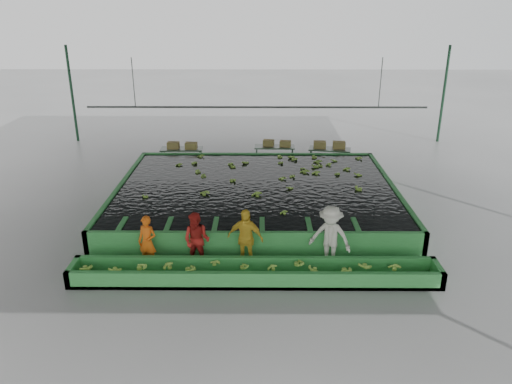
{
  "coord_description": "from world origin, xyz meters",
  "views": [
    {
      "loc": [
        0.11,
        -15.38,
        7.16
      ],
      "look_at": [
        0.0,
        0.5,
        1.0
      ],
      "focal_mm": 35.0,
      "sensor_mm": 36.0,
      "label": 1
    }
  ],
  "objects_px": {
    "sorting_trough": "(255,273)",
    "worker_c": "(245,238)",
    "worker_a": "(147,242)",
    "box_stack_left": "(182,149)",
    "packing_table_right": "(329,157)",
    "box_stack_mid": "(277,146)",
    "box_stack_right": "(329,148)",
    "packing_table_mid": "(274,155)",
    "worker_d": "(330,237)",
    "flotation_tank": "(256,196)",
    "worker_b": "(197,240)",
    "packing_table_left": "(182,157)"
  },
  "relations": [
    {
      "from": "worker_d",
      "to": "packing_table_right",
      "type": "relative_size",
      "value": 1.0
    },
    {
      "from": "box_stack_mid",
      "to": "packing_table_right",
      "type": "bearing_deg",
      "value": -9.73
    },
    {
      "from": "worker_a",
      "to": "worker_c",
      "type": "distance_m",
      "value": 2.77
    },
    {
      "from": "flotation_tank",
      "to": "packing_table_left",
      "type": "bearing_deg",
      "value": 125.26
    },
    {
      "from": "packing_table_right",
      "to": "box_stack_left",
      "type": "bearing_deg",
      "value": -179.27
    },
    {
      "from": "sorting_trough",
      "to": "worker_a",
      "type": "relative_size",
      "value": 6.52
    },
    {
      "from": "box_stack_mid",
      "to": "worker_a",
      "type": "bearing_deg",
      "value": -112.48
    },
    {
      "from": "packing_table_mid",
      "to": "box_stack_left",
      "type": "relative_size",
      "value": 1.38
    },
    {
      "from": "worker_a",
      "to": "box_stack_left",
      "type": "relative_size",
      "value": 1.15
    },
    {
      "from": "worker_a",
      "to": "box_stack_mid",
      "type": "relative_size",
      "value": 1.21
    },
    {
      "from": "flotation_tank",
      "to": "packing_table_right",
      "type": "xyz_separation_m",
      "value": [
        3.3,
        4.86,
        -0.03
      ]
    },
    {
      "from": "flotation_tank",
      "to": "packing_table_mid",
      "type": "distance_m",
      "value": 5.33
    },
    {
      "from": "sorting_trough",
      "to": "box_stack_mid",
      "type": "relative_size",
      "value": 7.92
    },
    {
      "from": "worker_a",
      "to": "box_stack_mid",
      "type": "height_order",
      "value": "worker_a"
    },
    {
      "from": "box_stack_mid",
      "to": "box_stack_right",
      "type": "height_order",
      "value": "box_stack_right"
    },
    {
      "from": "worker_a",
      "to": "worker_c",
      "type": "height_order",
      "value": "worker_c"
    },
    {
      "from": "packing_table_mid",
      "to": "box_stack_left",
      "type": "distance_m",
      "value": 4.23
    },
    {
      "from": "worker_c",
      "to": "packing_table_right",
      "type": "height_order",
      "value": "worker_c"
    },
    {
      "from": "box_stack_mid",
      "to": "worker_c",
      "type": "bearing_deg",
      "value": -97.12
    },
    {
      "from": "worker_b",
      "to": "worker_c",
      "type": "bearing_deg",
      "value": 16.06
    },
    {
      "from": "box_stack_left",
      "to": "packing_table_left",
      "type": "bearing_deg",
      "value": 134.35
    },
    {
      "from": "worker_a",
      "to": "sorting_trough",
      "type": "bearing_deg",
      "value": 4.24
    },
    {
      "from": "packing_table_mid",
      "to": "box_stack_right",
      "type": "height_order",
      "value": "box_stack_right"
    },
    {
      "from": "sorting_trough",
      "to": "packing_table_mid",
      "type": "relative_size",
      "value": 5.45
    },
    {
      "from": "packing_table_right",
      "to": "worker_d",
      "type": "bearing_deg",
      "value": -97.43
    },
    {
      "from": "packing_table_right",
      "to": "box_stack_left",
      "type": "height_order",
      "value": "box_stack_left"
    },
    {
      "from": "packing_table_left",
      "to": "worker_b",
      "type": "bearing_deg",
      "value": -79.07
    },
    {
      "from": "worker_d",
      "to": "packing_table_mid",
      "type": "xyz_separation_m",
      "value": [
        -1.29,
        9.57,
        -0.51
      ]
    },
    {
      "from": "worker_c",
      "to": "packing_table_right",
      "type": "relative_size",
      "value": 0.95
    },
    {
      "from": "flotation_tank",
      "to": "worker_b",
      "type": "distance_m",
      "value": 4.62
    },
    {
      "from": "sorting_trough",
      "to": "worker_c",
      "type": "xyz_separation_m",
      "value": [
        -0.28,
        0.8,
        0.63
      ]
    },
    {
      "from": "worker_a",
      "to": "worker_b",
      "type": "xyz_separation_m",
      "value": [
        1.4,
        0.0,
        0.05
      ]
    },
    {
      "from": "sorting_trough",
      "to": "worker_c",
      "type": "relative_size",
      "value": 5.67
    },
    {
      "from": "box_stack_left",
      "to": "worker_d",
      "type": "bearing_deg",
      "value": -58.93
    },
    {
      "from": "flotation_tank",
      "to": "worker_d",
      "type": "bearing_deg",
      "value": -63.94
    },
    {
      "from": "packing_table_left",
      "to": "box_stack_left",
      "type": "xyz_separation_m",
      "value": [
        0.04,
        -0.04,
        0.43
      ]
    },
    {
      "from": "worker_b",
      "to": "packing_table_left",
      "type": "distance_m",
      "value": 9.3
    },
    {
      "from": "worker_d",
      "to": "sorting_trough",
      "type": "bearing_deg",
      "value": -134.9
    },
    {
      "from": "sorting_trough",
      "to": "worker_a",
      "type": "xyz_separation_m",
      "value": [
        -3.04,
        0.8,
        0.52
      ]
    },
    {
      "from": "packing_table_left",
      "to": "packing_table_mid",
      "type": "xyz_separation_m",
      "value": [
        4.22,
        0.45,
        -0.01
      ]
    },
    {
      "from": "worker_a",
      "to": "box_stack_right",
      "type": "xyz_separation_m",
      "value": [
        6.32,
        9.23,
        0.08
      ]
    },
    {
      "from": "worker_c",
      "to": "box_stack_left",
      "type": "height_order",
      "value": "worker_c"
    },
    {
      "from": "flotation_tank",
      "to": "worker_b",
      "type": "height_order",
      "value": "worker_b"
    },
    {
      "from": "worker_c",
      "to": "packing_table_right",
      "type": "distance_m",
      "value": 9.85
    },
    {
      "from": "box_stack_right",
      "to": "box_stack_left",
      "type": "bearing_deg",
      "value": -178.66
    },
    {
      "from": "box_stack_left",
      "to": "sorting_trough",
      "type": "bearing_deg",
      "value": -71.18
    },
    {
      "from": "flotation_tank",
      "to": "sorting_trough",
      "type": "xyz_separation_m",
      "value": [
        0.0,
        -5.1,
        -0.2
      ]
    },
    {
      "from": "packing_table_left",
      "to": "packing_table_right",
      "type": "distance_m",
      "value": 6.71
    },
    {
      "from": "box_stack_left",
      "to": "packing_table_right",
      "type": "bearing_deg",
      "value": 0.73
    },
    {
      "from": "packing_table_right",
      "to": "packing_table_left",
      "type": "bearing_deg",
      "value": -179.63
    }
  ]
}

